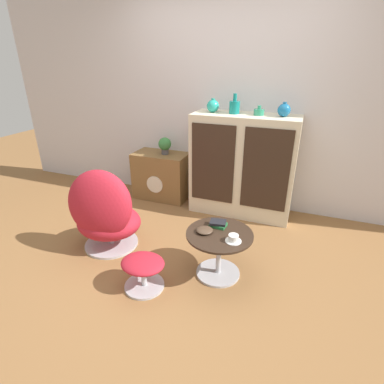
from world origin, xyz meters
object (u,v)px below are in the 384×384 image
Objects in this scene: tv_console at (162,176)px; book_stack at (218,224)px; teacup at (233,239)px; bowl at (205,230)px; vase_inner_left at (234,107)px; vase_rightmost at (284,110)px; sideboard at (242,166)px; vase_inner_right at (259,112)px; ottoman at (143,268)px; vase_leftmost at (213,106)px; coffee_table at (219,248)px; egg_chair at (105,214)px; potted_plant at (165,145)px.

book_stack is at bearing -46.05° from tv_console.
teacup is 0.93× the size of bowl.
vase_rightmost is at bearing 0.00° from vase_inner_left.
vase_inner_right reaches higher than sideboard.
vase_inner_right reaches higher than ottoman.
tv_console is at bearing 178.64° from vase_inner_right.
vase_leftmost is (0.71, -0.03, 0.95)m from tv_console.
vase_inner_left is 0.28m from vase_inner_right.
book_stack is at bearing 45.34° from ottoman.
sideboard is 1.74m from ottoman.
vase_inner_right is at bearing -1.36° from tv_console.
coffee_table is 2.62× the size of vase_inner_left.
tv_console is 5.42× the size of teacup.
egg_chair is 1.11m from book_stack.
potted_plant is at bearing 178.80° from vase_rightmost.
vase_leftmost is 1.02× the size of book_stack.
bowl is at bearing -120.46° from book_stack.
egg_chair is 6.59× the size of teacup.
teacup is 0.26m from book_stack.
ottoman is at bearing -100.37° from vase_inner_left.
vase_leftmost is at bearing 105.40° from bowl.
vase_inner_right is at bearing 88.04° from coffee_table.
ottoman is 1.69× the size of potted_plant.
vase_inner_left is (-0.23, 1.26, 1.00)m from coffee_table.
vase_inner_right is at bearing 85.59° from book_stack.
bowl is at bearing 169.19° from teacup.
egg_chair is 1.15m from coffee_table.
vase_inner_left is 1.43m from book_stack.
egg_chair is at bearing 149.00° from ottoman.
vase_leftmost reaches higher than bowl.
vase_inner_right is at bearing 93.97° from teacup.
vase_leftmost is at bearing 180.00° from vase_inner_left.
book_stack reaches higher than ottoman.
vase_leftmost is at bearing 110.59° from book_stack.
egg_chair reaches higher than ottoman.
sideboard is at bearing 88.56° from bowl.
sideboard is at bearing -1.61° from vase_inner_left.
vase_inner_left reaches higher than vase_leftmost.
sideboard is at bearing 75.05° from ottoman.
tv_console reaches higher than book_stack.
bowl is at bearing -0.87° from egg_chair.
vase_inner_right is (0.14, 0.00, 0.63)m from sideboard.
vase_inner_left is at bearing 180.00° from vase_rightmost.
vase_inner_left is at bearing 105.29° from teacup.
sideboard is 7.97× the size of vase_rightmost.
potted_plant is 1.66× the size of teacup.
vase_leftmost reaches higher than ottoman.
vase_rightmost is at bearing 63.16° from ottoman.
tv_console is 1.30m from egg_chair.
tv_console is 1.77m from vase_rightmost.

